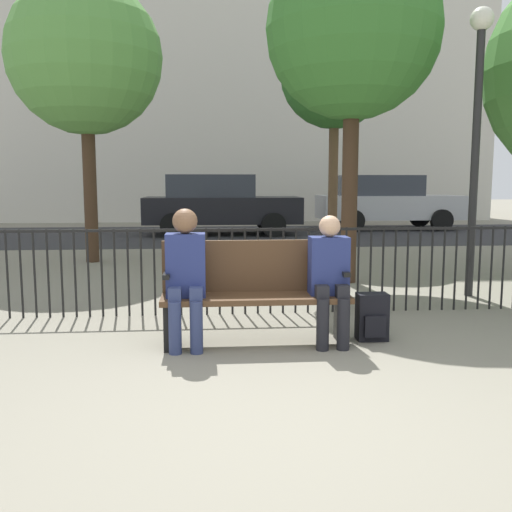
{
  "coord_description": "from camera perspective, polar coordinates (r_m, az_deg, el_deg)",
  "views": [
    {
      "loc": [
        -0.41,
        -3.32,
        1.46
      ],
      "look_at": [
        0.0,
        1.62,
        0.8
      ],
      "focal_mm": 40.0,
      "sensor_mm": 36.0,
      "label": 1
    }
  ],
  "objects": [
    {
      "name": "tree_0",
      "position": [
        10.85,
        -16.71,
        18.44
      ],
      "size": [
        2.66,
        2.66,
        4.91
      ],
      "color": "#422D1E",
      "rests_on": "ground"
    },
    {
      "name": "tree_2",
      "position": [
        11.67,
        7.9,
        17.58
      ],
      "size": [
        2.14,
        2.14,
        4.6
      ],
      "color": "brown",
      "rests_on": "ground"
    },
    {
      "name": "park_bench",
      "position": [
        5.13,
        -0.07,
        -3.3
      ],
      "size": [
        1.67,
        0.45,
        0.92
      ],
      "color": "#4C331E",
      "rests_on": "ground"
    },
    {
      "name": "ground_plane",
      "position": [
        3.65,
        2.19,
        -15.97
      ],
      "size": [
        80.0,
        80.0,
        0.0
      ],
      "primitive_type": "plane",
      "color": "gray"
    },
    {
      "name": "backpack",
      "position": [
        5.36,
        11.54,
        -6.03
      ],
      "size": [
        0.28,
        0.21,
        0.43
      ],
      "color": "black",
      "rests_on": "ground"
    },
    {
      "name": "seated_person_1",
      "position": [
        5.07,
        7.38,
        -1.75
      ],
      "size": [
        0.34,
        0.39,
        1.15
      ],
      "color": "black",
      "rests_on": "ground"
    },
    {
      "name": "parked_car_1",
      "position": [
        17.66,
        12.87,
        5.35
      ],
      "size": [
        4.2,
        1.94,
        1.62
      ],
      "color": "#B7B7BC",
      "rests_on": "ground"
    },
    {
      "name": "fence_railing",
      "position": [
        6.22,
        -1.07,
        -0.76
      ],
      "size": [
        9.01,
        0.03,
        0.95
      ],
      "color": "black",
      "rests_on": "ground"
    },
    {
      "name": "seated_person_0",
      "position": [
        4.96,
        -7.05,
        -1.46
      ],
      "size": [
        0.34,
        0.39,
        1.22
      ],
      "color": "navy",
      "rests_on": "ground"
    },
    {
      "name": "street_surface",
      "position": [
        15.4,
        -3.21,
        2.11
      ],
      "size": [
        24.0,
        6.0,
        0.01
      ],
      "color": "#2B2B2D",
      "rests_on": "ground"
    },
    {
      "name": "lamp_post",
      "position": [
        7.71,
        21.28,
        13.65
      ],
      "size": [
        0.28,
        0.28,
        3.53
      ],
      "color": "black",
      "rests_on": "ground"
    },
    {
      "name": "tree_3",
      "position": [
        8.48,
        9.68,
        21.2
      ],
      "size": [
        2.41,
        2.41,
        4.7
      ],
      "color": "#422D1E",
      "rests_on": "ground"
    },
    {
      "name": "parked_car_0",
      "position": [
        15.56,
        -3.71,
        5.26
      ],
      "size": [
        4.2,
        1.94,
        1.62
      ],
      "color": "black",
      "rests_on": "ground"
    }
  ]
}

